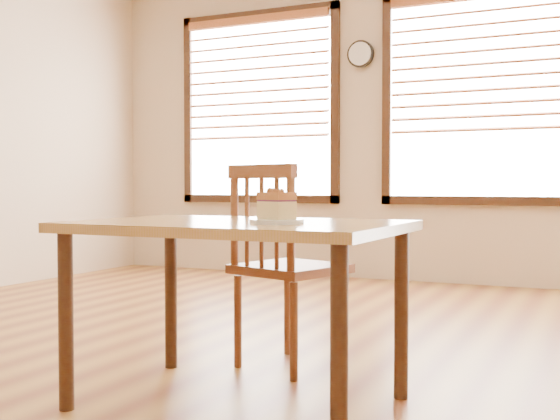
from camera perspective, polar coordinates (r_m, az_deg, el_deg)
name	(u,v)px	position (r m, az deg, el deg)	size (l,w,h in m)	color
ground	(232,407)	(2.95, -3.91, -15.69)	(8.00, 8.00, 0.00)	olive
window_left	(258,96)	(7.27, -1.77, 9.23)	(1.76, 0.10, 1.96)	white
window_right	(479,83)	(6.58, 15.84, 9.92)	(1.76, 0.10, 1.96)	white
wall_clock	(360,54)	(6.88, 6.55, 12.49)	(0.26, 0.05, 0.26)	black
cafe_table_main	(238,243)	(2.86, -3.45, -2.72)	(1.31, 0.88, 0.75)	#A87641
cafe_chair_main	(284,265)	(3.43, 0.36, -4.49)	(0.57, 0.57, 1.01)	brown
plate	(277,222)	(2.69, -0.27, -0.94)	(0.21, 0.21, 0.02)	white
cake_slice	(276,204)	(2.69, -0.29, 0.49)	(0.16, 0.14, 0.12)	tan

